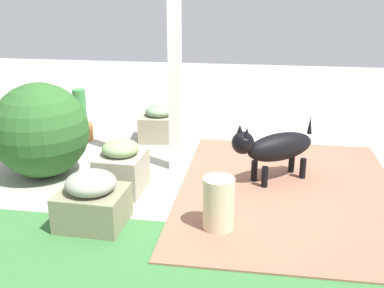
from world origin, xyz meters
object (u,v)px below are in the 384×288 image
porch_pillar (175,45)px  stone_planter_nearest (159,124)px  ceramic_urn (219,204)px  stone_planter_far (92,200)px  stone_planter_mid (122,168)px  terracotta_pot_tall (81,122)px  round_shrub (41,130)px  dog (275,147)px

porch_pillar → stone_planter_nearest: 1.29m
porch_pillar → ceramic_urn: porch_pillar is taller
stone_planter_far → ceramic_urn: stone_planter_far is taller
stone_planter_mid → terracotta_pot_tall: terracotta_pot_tall is taller
stone_planter_mid → stone_planter_far: size_ratio=0.92×
stone_planter_mid → ceramic_urn: (-0.86, 0.53, -0.01)m
porch_pillar → ceramic_urn: bearing=115.0°
round_shrub → ceramic_urn: size_ratio=2.15×
terracotta_pot_tall → dog: 2.25m
stone_planter_nearest → ceramic_urn: bearing=114.3°
stone_planter_nearest → stone_planter_mid: stone_planter_mid is taller
ceramic_urn → stone_planter_nearest: bearing=-65.7°
dog → terracotta_pot_tall: bearing=-22.2°
porch_pillar → stone_planter_nearest: porch_pillar is taller
stone_planter_nearest → dog: (-1.23, 0.97, 0.15)m
stone_planter_far → terracotta_pot_tall: (0.80, -1.80, 0.01)m
porch_pillar → stone_planter_mid: porch_pillar is taller
stone_planter_far → round_shrub: bearing=-46.8°
stone_planter_far → porch_pillar: bearing=-108.8°
stone_planter_mid → dog: 1.31m
stone_planter_mid → stone_planter_nearest: bearing=-90.8°
dog → stone_planter_mid: bearing=16.0°
stone_planter_mid → terracotta_pot_tall: 1.47m
porch_pillar → round_shrub: 1.40m
stone_planter_nearest → stone_planter_far: size_ratio=0.96×
terracotta_pot_tall → dog: size_ratio=0.77×
stone_planter_mid → round_shrub: 0.85m
stone_planter_nearest → round_shrub: size_ratio=0.55×
stone_planter_nearest → round_shrub: bearing=54.1°
terracotta_pot_tall → porch_pillar: bearing=151.1°
round_shrub → terracotta_pot_tall: (0.04, -0.99, -0.22)m
stone_planter_nearest → terracotta_pot_tall: bearing=8.4°
porch_pillar → round_shrub: size_ratio=2.72×
stone_planter_far → ceramic_urn: bearing=-176.0°
stone_planter_nearest → terracotta_pot_tall: 0.86m
stone_planter_far → dog: (-1.29, -0.95, 0.14)m
round_shrub → ceramic_urn: bearing=155.8°
stone_planter_mid → stone_planter_far: (0.04, 0.59, -0.01)m
stone_planter_mid → ceramic_urn: 1.01m
stone_planter_mid → ceramic_urn: stone_planter_mid is taller
round_shrub → dog: 2.05m
terracotta_pot_tall → stone_planter_mid: bearing=124.6°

